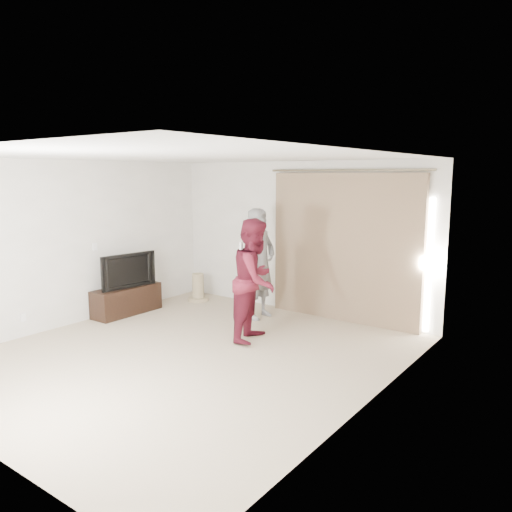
% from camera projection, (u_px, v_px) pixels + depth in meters
% --- Properties ---
extents(floor, '(5.50, 5.50, 0.00)m').
position_uv_depth(floor, '(189.00, 355.00, 6.64)').
color(floor, '#BCA98D').
rests_on(floor, ground).
extents(wall_back, '(5.00, 0.04, 2.60)m').
position_uv_depth(wall_back, '(299.00, 237.00, 8.62)').
color(wall_back, white).
rests_on(wall_back, ground).
extents(wall_left, '(0.04, 5.50, 2.60)m').
position_uv_depth(wall_left, '(73.00, 243.00, 7.88)').
color(wall_left, white).
rests_on(wall_left, ground).
extents(ceiling, '(5.00, 5.50, 0.01)m').
position_uv_depth(ceiling, '(185.00, 156.00, 6.22)').
color(ceiling, silver).
rests_on(ceiling, wall_back).
extents(curtain, '(2.80, 0.11, 2.46)m').
position_uv_depth(curtain, '(345.00, 248.00, 8.04)').
color(curtain, '#8D7256').
rests_on(curtain, ground).
extents(tv_console, '(0.42, 1.23, 0.47)m').
position_uv_depth(tv_console, '(127.00, 300.00, 8.58)').
color(tv_console, black).
rests_on(tv_console, ground).
extents(tv, '(0.26, 1.03, 0.59)m').
position_uv_depth(tv, '(125.00, 270.00, 8.49)').
color(tv, black).
rests_on(tv, tv_console).
extents(scratching_post, '(0.39, 0.39, 0.52)m').
position_uv_depth(scratching_post, '(198.00, 290.00, 9.46)').
color(scratching_post, tan).
rests_on(scratching_post, ground).
extents(person_man, '(0.45, 0.68, 1.83)m').
position_uv_depth(person_man, '(260.00, 264.00, 8.24)').
color(person_man, slate).
rests_on(person_man, ground).
extents(person_woman, '(0.86, 1.00, 1.76)m').
position_uv_depth(person_woman, '(255.00, 280.00, 7.14)').
color(person_woman, '#5A1423').
rests_on(person_woman, ground).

